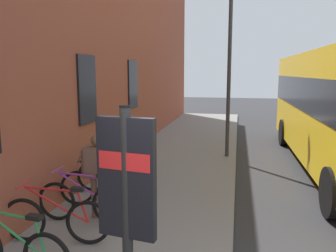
{
  "coord_description": "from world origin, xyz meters",
  "views": [
    {
      "loc": [
        -1.85,
        -0.01,
        2.8
      ],
      "look_at": [
        4.97,
        1.42,
        1.68
      ],
      "focal_mm": 35.87,
      "sensor_mm": 36.0,
      "label": 1
    }
  ],
  "objects": [
    {
      "name": "station_facade",
      "position": [
        8.99,
        3.8,
        3.94
      ],
      "size": [
        22.0,
        0.65,
        7.88
      ],
      "color": "brown",
      "rests_on": "ground"
    },
    {
      "name": "bicycle_leaning_wall",
      "position": [
        3.43,
        2.64,
        0.51
      ],
      "size": [
        0.48,
        1.77,
        0.97
      ],
      "color": "black",
      "rests_on": "sidewalk_pavement"
    },
    {
      "name": "ground",
      "position": [
        6.0,
        -1.0,
        0.0
      ],
      "size": [
        60.0,
        60.0,
        0.0
      ],
      "primitive_type": "plane",
      "color": "#2D2D30"
    },
    {
      "name": "bicycle_by_door",
      "position": [
        4.34,
        2.62,
        0.51
      ],
      "size": [
        0.7,
        1.69,
        0.97
      ],
      "color": "black",
      "rests_on": "sidewalk_pavement"
    },
    {
      "name": "bicycle_far_end",
      "position": [
        5.97,
        2.81,
        0.51
      ],
      "size": [
        0.48,
        1.77,
        0.97
      ],
      "color": "black",
      "rests_on": "sidewalk_pavement"
    },
    {
      "name": "bicycle_under_window",
      "position": [
        1.7,
        2.79,
        0.51
      ],
      "size": [
        0.48,
        1.77,
        0.97
      ],
      "color": "black",
      "rests_on": "sidewalk_pavement"
    },
    {
      "name": "street_lamp",
      "position": [
        8.87,
        0.3,
        3.15
      ],
      "size": [
        0.28,
        0.28,
        5.11
      ],
      "color": "#333338",
      "rests_on": "sidewalk_pavement"
    },
    {
      "name": "bicycle_mid_rack",
      "position": [
        5.15,
        2.64,
        0.51
      ],
      "size": [
        0.7,
        1.69,
        0.97
      ],
      "color": "black",
      "rests_on": "sidewalk_pavement"
    },
    {
      "name": "sidewalk_pavement",
      "position": [
        8.0,
        1.75,
        0.06
      ],
      "size": [
        24.0,
        3.5,
        0.12
      ],
      "primitive_type": "cube",
      "color": "gray",
      "rests_on": "ground"
    },
    {
      "name": "bicycle_end_of_row",
      "position": [
        2.66,
        2.74,
        0.51
      ],
      "size": [
        0.48,
        1.77,
        0.97
      ],
      "color": "black",
      "rests_on": "sidewalk_pavement"
    },
    {
      "name": "transit_info_sign",
      "position": [
        0.88,
        0.94,
        1.72
      ],
      "size": [
        0.16,
        0.56,
        2.4
      ],
      "color": "black",
      "rests_on": "sidewalk_pavement"
    },
    {
      "name": "pedestrian_by_facade",
      "position": [
        3.71,
        2.48,
        1.08
      ],
      "size": [
        0.29,
        0.59,
        1.57
      ],
      "color": "brown",
      "rests_on": "sidewalk_pavement"
    }
  ]
}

